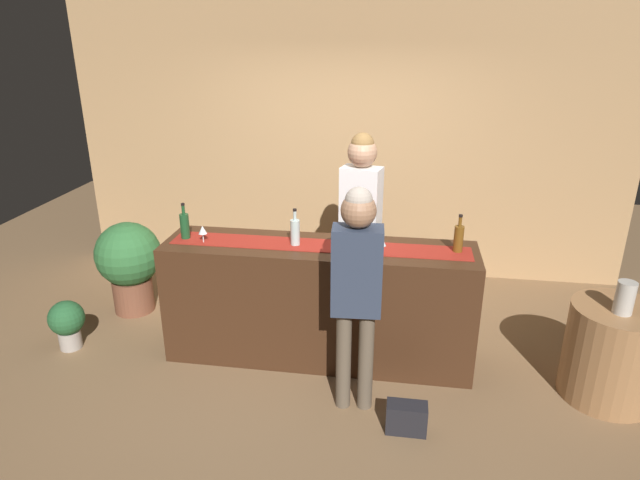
% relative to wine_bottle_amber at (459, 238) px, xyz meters
% --- Properties ---
extents(ground_plane, '(10.00, 10.00, 0.00)m').
position_rel_wine_bottle_amber_xyz_m(ground_plane, '(-1.08, -0.04, -1.12)').
color(ground_plane, brown).
extents(back_wall, '(6.00, 0.12, 2.90)m').
position_rel_wine_bottle_amber_xyz_m(back_wall, '(-1.08, 1.86, 0.33)').
color(back_wall, tan).
rests_on(back_wall, ground).
extents(bar_counter, '(2.50, 0.60, 1.01)m').
position_rel_wine_bottle_amber_xyz_m(bar_counter, '(-1.08, -0.04, -0.62)').
color(bar_counter, '#3D2314').
rests_on(bar_counter, ground).
extents(counter_runner_cloth, '(2.38, 0.28, 0.01)m').
position_rel_wine_bottle_amber_xyz_m(counter_runner_cloth, '(-1.08, -0.04, -0.11)').
color(counter_runner_cloth, maroon).
rests_on(counter_runner_cloth, bar_counter).
extents(wine_bottle_amber, '(0.07, 0.07, 0.30)m').
position_rel_wine_bottle_amber_xyz_m(wine_bottle_amber, '(0.00, 0.00, 0.00)').
color(wine_bottle_amber, brown).
rests_on(wine_bottle_amber, bar_counter).
extents(wine_bottle_clear, '(0.07, 0.07, 0.30)m').
position_rel_wine_bottle_amber_xyz_m(wine_bottle_clear, '(-1.26, -0.05, 0.00)').
color(wine_bottle_clear, '#B2C6C1').
rests_on(wine_bottle_clear, bar_counter).
extents(wine_bottle_green, '(0.07, 0.07, 0.30)m').
position_rel_wine_bottle_amber_xyz_m(wine_bottle_green, '(-2.18, -0.05, 0.00)').
color(wine_bottle_green, '#194723').
rests_on(wine_bottle_green, bar_counter).
extents(wine_glass_near_customer, '(0.07, 0.07, 0.14)m').
position_rel_wine_bottle_amber_xyz_m(wine_glass_near_customer, '(-2.00, -0.12, -0.01)').
color(wine_glass_near_customer, silver).
rests_on(wine_glass_near_customer, bar_counter).
extents(wine_glass_mid_counter, '(0.07, 0.07, 0.14)m').
position_rel_wine_bottle_amber_xyz_m(wine_glass_mid_counter, '(-0.84, -0.03, -0.01)').
color(wine_glass_mid_counter, silver).
rests_on(wine_glass_mid_counter, bar_counter).
extents(wine_glass_far_end, '(0.07, 0.07, 0.14)m').
position_rel_wine_bottle_amber_xyz_m(wine_glass_far_end, '(-0.58, -0.15, -0.01)').
color(wine_glass_far_end, silver).
rests_on(wine_glass_far_end, bar_counter).
extents(bartender, '(0.38, 0.27, 1.81)m').
position_rel_wine_bottle_amber_xyz_m(bartender, '(-0.80, 0.54, 0.02)').
color(bartender, '#26262B').
rests_on(bartender, ground).
extents(customer_sipping, '(0.35, 0.23, 1.68)m').
position_rel_wine_bottle_amber_xyz_m(customer_sipping, '(-0.72, -0.66, -0.09)').
color(customer_sipping, brown).
rests_on(customer_sipping, ground).
extents(round_side_table, '(0.68, 0.68, 0.74)m').
position_rel_wine_bottle_amber_xyz_m(round_side_table, '(1.16, -0.24, -0.75)').
color(round_side_table, '#996B42').
rests_on(round_side_table, ground).
extents(vase_on_side_table, '(0.13, 0.13, 0.24)m').
position_rel_wine_bottle_amber_xyz_m(vase_on_side_table, '(1.13, -0.31, -0.26)').
color(vase_on_side_table, '#B7B2A8').
rests_on(vase_on_side_table, round_side_table).
extents(potted_plant_tall, '(0.62, 0.62, 0.91)m').
position_rel_wine_bottle_amber_xyz_m(potted_plant_tall, '(-3.01, 0.48, -0.60)').
color(potted_plant_tall, brown).
rests_on(potted_plant_tall, ground).
extents(potted_plant_small, '(0.30, 0.30, 0.44)m').
position_rel_wine_bottle_amber_xyz_m(potted_plant_small, '(-3.24, -0.26, -0.86)').
color(potted_plant_small, '#9E9389').
rests_on(potted_plant_small, ground).
extents(handbag, '(0.28, 0.14, 0.22)m').
position_rel_wine_bottle_amber_xyz_m(handbag, '(-0.33, -0.89, -1.01)').
color(handbag, black).
rests_on(handbag, ground).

